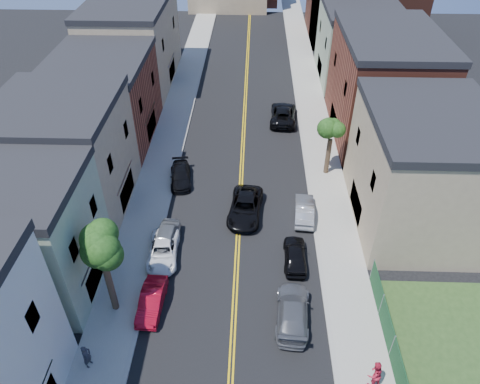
# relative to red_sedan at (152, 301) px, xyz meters

# --- Properties ---
(sidewalk_left) EXTENTS (3.20, 100.00, 0.15)m
(sidewalk_left) POSITION_rel_red_sedan_xyz_m (-2.43, 25.80, -0.60)
(sidewalk_left) COLOR gray
(sidewalk_left) RESTS_ON ground
(sidewalk_right) EXTENTS (3.20, 100.00, 0.15)m
(sidewalk_right) POSITION_rel_red_sedan_xyz_m (13.37, 25.80, -0.60)
(sidewalk_right) COLOR gray
(sidewalk_right) RESTS_ON ground
(curb_left) EXTENTS (0.30, 100.00, 0.15)m
(curb_left) POSITION_rel_red_sedan_xyz_m (-0.68, 25.80, -0.60)
(curb_left) COLOR gray
(curb_left) RESTS_ON ground
(curb_right) EXTENTS (0.30, 100.00, 0.15)m
(curb_right) POSITION_rel_red_sedan_xyz_m (11.62, 25.80, -0.60)
(curb_right) COLOR gray
(curb_right) RESTS_ON ground
(bldg_left_palegrn) EXTENTS (9.00, 8.00, 8.50)m
(bldg_left_palegrn) POSITION_rel_red_sedan_xyz_m (-8.53, 1.80, 3.58)
(bldg_left_palegrn) COLOR gray
(bldg_left_palegrn) RESTS_ON ground
(bldg_left_tan_near) EXTENTS (9.00, 10.00, 9.00)m
(bldg_left_tan_near) POSITION_rel_red_sedan_xyz_m (-8.53, 10.80, 3.83)
(bldg_left_tan_near) COLOR #998466
(bldg_left_tan_near) RESTS_ON ground
(bldg_left_brick) EXTENTS (9.00, 12.00, 8.00)m
(bldg_left_brick) POSITION_rel_red_sedan_xyz_m (-8.53, 21.80, 3.33)
(bldg_left_brick) COLOR brown
(bldg_left_brick) RESTS_ON ground
(bldg_left_tan_far) EXTENTS (9.00, 16.00, 9.50)m
(bldg_left_tan_far) POSITION_rel_red_sedan_xyz_m (-8.53, 35.80, 4.08)
(bldg_left_tan_far) COLOR #998466
(bldg_left_tan_far) RESTS_ON ground
(bldg_right_tan) EXTENTS (9.00, 12.00, 9.00)m
(bldg_right_tan) POSITION_rel_red_sedan_xyz_m (19.47, 9.80, 3.83)
(bldg_right_tan) COLOR #998466
(bldg_right_tan) RESTS_ON ground
(bldg_right_brick) EXTENTS (9.00, 14.00, 10.00)m
(bldg_right_brick) POSITION_rel_red_sedan_xyz_m (19.47, 23.80, 4.33)
(bldg_right_brick) COLOR brown
(bldg_right_brick) RESTS_ON ground
(bldg_right_palegrn) EXTENTS (9.00, 12.00, 8.50)m
(bldg_right_palegrn) POSITION_rel_red_sedan_xyz_m (19.47, 37.80, 3.58)
(bldg_right_palegrn) COLOR gray
(bldg_right_palegrn) RESTS_ON ground
(fence_right) EXTENTS (0.04, 15.00, 1.90)m
(fence_right) POSITION_rel_red_sedan_xyz_m (14.97, -4.70, 0.43)
(fence_right) COLOR #143F1E
(fence_right) RESTS_ON sidewalk_right
(tree_left_mid) EXTENTS (5.20, 5.20, 9.29)m
(tree_left_mid) POSITION_rel_red_sedan_xyz_m (-2.40, -0.19, 5.91)
(tree_left_mid) COLOR #3B2B1D
(tree_left_mid) RESTS_ON sidewalk_left
(tree_right_far) EXTENTS (4.40, 4.40, 8.03)m
(tree_right_far) POSITION_rel_red_sedan_xyz_m (13.39, 15.81, 5.09)
(tree_right_far) COLOR #3B2B1D
(tree_right_far) RESTS_ON sidewalk_right
(red_sedan) EXTENTS (1.57, 4.13, 1.34)m
(red_sedan) POSITION_rel_red_sedan_xyz_m (0.00, 0.00, 0.00)
(red_sedan) COLOR #AC0B1F
(red_sedan) RESTS_ON ground
(white_pickup) EXTENTS (2.42, 4.78, 1.30)m
(white_pickup) POSITION_rel_red_sedan_xyz_m (-0.03, 4.60, -0.02)
(white_pickup) COLOR white
(white_pickup) RESTS_ON ground
(grey_car_left) EXTENTS (2.08, 4.50, 1.49)m
(grey_car_left) POSITION_rel_red_sedan_xyz_m (-0.03, 5.63, 0.07)
(grey_car_left) COLOR slate
(grey_car_left) RESTS_ON ground
(black_car_left) EXTENTS (2.38, 4.62, 1.28)m
(black_car_left) POSITION_rel_red_sedan_xyz_m (-0.03, 14.12, -0.03)
(black_car_left) COLOR black
(black_car_left) RESTS_ON ground
(grey_car_right) EXTENTS (2.52, 5.32, 1.50)m
(grey_car_right) POSITION_rel_red_sedan_xyz_m (9.27, -0.61, 0.08)
(grey_car_right) COLOR #53555B
(grey_car_right) RESTS_ON ground
(black_car_right) EXTENTS (1.73, 4.13, 1.40)m
(black_car_right) POSITION_rel_red_sedan_xyz_m (9.77, 4.47, 0.03)
(black_car_right) COLOR black
(black_car_right) RESTS_ON ground
(silver_car_right) EXTENTS (1.81, 4.39, 1.42)m
(silver_car_right) POSITION_rel_red_sedan_xyz_m (10.84, 9.56, 0.04)
(silver_car_right) COLOR #9D9FA4
(silver_car_right) RESTS_ON ground
(dark_car_right_far) EXTENTS (3.10, 6.02, 1.63)m
(dark_car_right_far) POSITION_rel_red_sedan_xyz_m (9.77, 25.79, 0.14)
(dark_car_right_far) COLOR black
(dark_car_right_far) RESTS_ON ground
(black_suv_lane) EXTENTS (3.11, 5.78, 1.54)m
(black_suv_lane) POSITION_rel_red_sedan_xyz_m (5.97, 9.67, 0.10)
(black_suv_lane) COLOR black
(black_suv_lane) RESTS_ON ground
(pedestrian_left) EXTENTS (0.58, 0.73, 1.75)m
(pedestrian_left) POSITION_rel_red_sedan_xyz_m (-2.94, -4.40, 0.36)
(pedestrian_left) COLOR #292A31
(pedestrian_left) RESTS_ON sidewalk_left
(pedestrian_right) EXTENTS (1.17, 1.06, 1.96)m
(pedestrian_right) POSITION_rel_red_sedan_xyz_m (13.58, -5.00, 0.46)
(pedestrian_right) COLOR #B61C34
(pedestrian_right) RESTS_ON sidewalk_right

